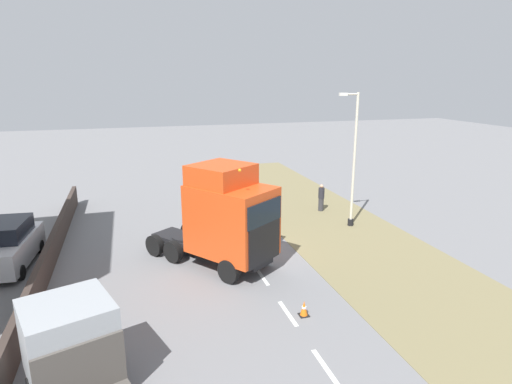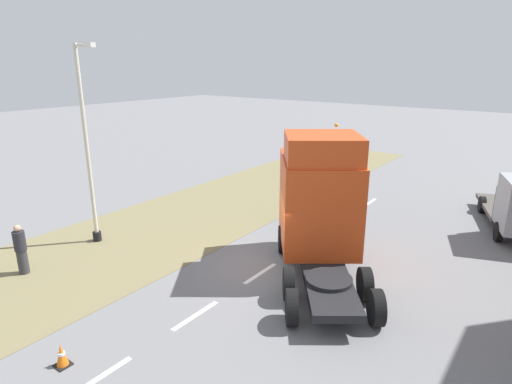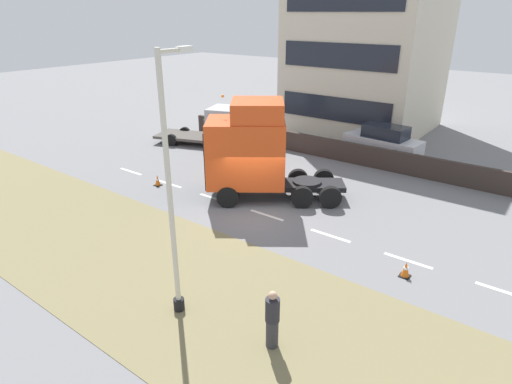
% 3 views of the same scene
% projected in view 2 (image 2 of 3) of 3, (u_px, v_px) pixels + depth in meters
% --- Properties ---
extents(ground_plane, '(120.00, 120.00, 0.00)m').
position_uv_depth(ground_plane, '(272.00, 266.00, 15.36)').
color(ground_plane, slate).
rests_on(ground_plane, ground).
extents(grass_verge, '(7.00, 44.00, 0.01)m').
position_uv_depth(grass_verge, '(159.00, 229.00, 18.77)').
color(grass_verge, olive).
rests_on(grass_verge, ground).
extents(lane_markings, '(0.16, 21.00, 0.00)m').
position_uv_depth(lane_markings, '(260.00, 273.00, 14.82)').
color(lane_markings, white).
rests_on(lane_markings, ground).
extents(lorry_cab, '(5.80, 6.61, 4.92)m').
position_uv_depth(lorry_cab, '(319.00, 201.00, 14.80)').
color(lorry_cab, black).
rests_on(lorry_cab, ground).
extents(lamp_post, '(1.29, 0.33, 7.69)m').
position_uv_depth(lamp_post, '(89.00, 156.00, 16.45)').
color(lamp_post, black).
rests_on(lamp_post, ground).
extents(pedestrian, '(0.39, 0.39, 1.79)m').
position_uv_depth(pedestrian, '(21.00, 250.00, 14.58)').
color(pedestrian, '#333338').
rests_on(pedestrian, ground).
extents(traffic_cone_lead, '(0.36, 0.36, 0.58)m').
position_uv_depth(traffic_cone_lead, '(335.00, 211.00, 20.18)').
color(traffic_cone_lead, black).
rests_on(traffic_cone_lead, ground).
extents(traffic_cone_trailing, '(0.36, 0.36, 0.58)m').
position_uv_depth(traffic_cone_trailing, '(62.00, 355.00, 10.24)').
color(traffic_cone_trailing, black).
rests_on(traffic_cone_trailing, ground).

